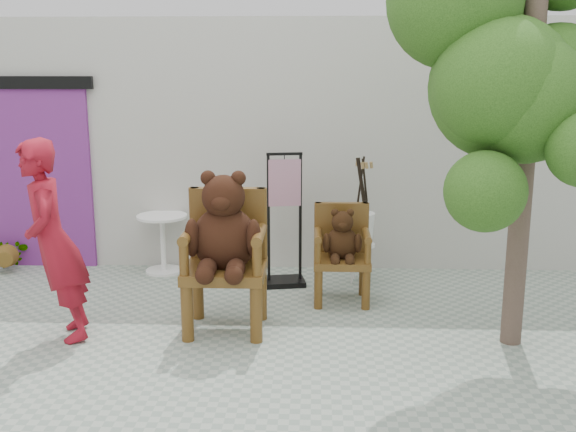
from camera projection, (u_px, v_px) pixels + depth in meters
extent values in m
plane|color=gray|center=(276.00, 355.00, 5.82)|extent=(60.00, 60.00, 0.00)
cube|color=#B6B4AB|center=(290.00, 142.00, 8.51)|extent=(9.00, 1.00, 3.00)
cube|color=#6F2776|center=(43.00, 178.00, 8.21)|extent=(1.20, 0.08, 2.20)
cube|color=black|center=(34.00, 83.00, 7.92)|extent=(1.40, 0.06, 0.15)
cylinder|color=#4C3010|center=(187.00, 313.00, 6.08)|extent=(0.11, 0.11, 0.53)
cylinder|color=#4C3010|center=(198.00, 293.00, 6.63)|extent=(0.11, 0.11, 0.53)
cylinder|color=#4C3010|center=(256.00, 314.00, 6.05)|extent=(0.11, 0.11, 0.53)
cylinder|color=#4C3010|center=(261.00, 294.00, 6.60)|extent=(0.11, 0.11, 0.53)
cube|color=#4C3010|center=(225.00, 271.00, 6.27)|extent=(0.75, 0.69, 0.10)
cube|color=#4C3010|center=(228.00, 223.00, 6.47)|extent=(0.71, 0.10, 0.69)
cylinder|color=#4C3010|center=(195.00, 223.00, 6.48)|extent=(0.10, 0.10, 0.69)
cylinder|color=#4C3010|center=(184.00, 258.00, 5.96)|extent=(0.09, 0.09, 0.31)
cylinder|color=#4C3010|center=(189.00, 233.00, 6.20)|extent=(0.10, 0.65, 0.10)
cylinder|color=#4C3010|center=(262.00, 223.00, 6.46)|extent=(0.10, 0.10, 0.69)
cylinder|color=#4C3010|center=(257.00, 259.00, 5.94)|extent=(0.09, 0.09, 0.31)
cylinder|color=#4C3010|center=(259.00, 234.00, 6.18)|extent=(0.10, 0.65, 0.10)
ellipsoid|color=black|center=(225.00, 239.00, 6.23)|extent=(0.59, 0.50, 0.62)
sphere|color=black|center=(223.00, 196.00, 6.11)|extent=(0.40, 0.40, 0.40)
ellipsoid|color=black|center=(221.00, 203.00, 5.97)|extent=(0.18, 0.14, 0.14)
sphere|color=black|center=(208.00, 178.00, 6.09)|extent=(0.14, 0.14, 0.14)
sphere|color=black|center=(238.00, 178.00, 6.08)|extent=(0.14, 0.14, 0.14)
ellipsoid|color=black|center=(192.00, 238.00, 6.11)|extent=(0.14, 0.20, 0.36)
ellipsoid|color=black|center=(207.00, 268.00, 6.02)|extent=(0.17, 0.35, 0.17)
sphere|color=black|center=(205.00, 275.00, 5.89)|extent=(0.17, 0.17, 0.17)
ellipsoid|color=black|center=(254.00, 238.00, 6.09)|extent=(0.14, 0.20, 0.36)
ellipsoid|color=black|center=(236.00, 269.00, 6.01)|extent=(0.17, 0.35, 0.17)
sphere|color=black|center=(234.00, 276.00, 5.88)|extent=(0.17, 0.17, 0.17)
cylinder|color=#4C3010|center=(318.00, 289.00, 6.90)|extent=(0.09, 0.09, 0.41)
cylinder|color=#4C3010|center=(318.00, 276.00, 7.33)|extent=(0.09, 0.09, 0.41)
cylinder|color=#4C3010|center=(366.00, 290.00, 6.88)|extent=(0.09, 0.09, 0.41)
cylinder|color=#4C3010|center=(363.00, 277.00, 7.31)|extent=(0.09, 0.09, 0.41)
cube|color=#4C3010|center=(342.00, 261.00, 7.05)|extent=(0.59, 0.54, 0.08)
cube|color=#4C3010|center=(341.00, 227.00, 7.21)|extent=(0.56, 0.08, 0.54)
cylinder|color=#4C3010|center=(318.00, 227.00, 7.22)|extent=(0.08, 0.08, 0.54)
cylinder|color=#4C3010|center=(318.00, 251.00, 6.81)|extent=(0.07, 0.07, 0.24)
cylinder|color=#4C3010|center=(318.00, 234.00, 7.00)|extent=(0.08, 0.51, 0.08)
cylinder|color=#4C3010|center=(365.00, 227.00, 7.20)|extent=(0.08, 0.08, 0.54)
cylinder|color=#4C3010|center=(368.00, 252.00, 6.79)|extent=(0.07, 0.07, 0.24)
cylinder|color=#4C3010|center=(367.00, 235.00, 6.98)|extent=(0.08, 0.51, 0.08)
ellipsoid|color=black|center=(342.00, 244.00, 7.02)|extent=(0.34, 0.29, 0.36)
sphere|color=black|center=(342.00, 222.00, 6.95)|extent=(0.23, 0.23, 0.23)
ellipsoid|color=black|center=(343.00, 226.00, 6.87)|extent=(0.10, 0.08, 0.08)
sphere|color=black|center=(335.00, 213.00, 6.94)|extent=(0.08, 0.08, 0.08)
sphere|color=black|center=(350.00, 213.00, 6.93)|extent=(0.08, 0.08, 0.08)
ellipsoid|color=black|center=(327.00, 243.00, 6.95)|extent=(0.08, 0.11, 0.20)
ellipsoid|color=black|center=(335.00, 258.00, 6.90)|extent=(0.10, 0.20, 0.10)
sphere|color=black|center=(335.00, 262.00, 6.82)|extent=(0.10, 0.10, 0.10)
ellipsoid|color=black|center=(358.00, 243.00, 6.94)|extent=(0.08, 0.11, 0.20)
ellipsoid|color=black|center=(350.00, 259.00, 6.89)|extent=(0.10, 0.20, 0.10)
sphere|color=black|center=(350.00, 262.00, 6.82)|extent=(0.10, 0.10, 0.10)
imported|color=maroon|center=(54.00, 242.00, 5.99)|extent=(0.65, 0.78, 1.83)
cylinder|color=white|center=(162.00, 216.00, 8.02)|extent=(0.60, 0.60, 0.03)
cylinder|color=white|center=(163.00, 244.00, 8.09)|extent=(0.06, 0.06, 0.68)
cylinder|color=white|center=(164.00, 271.00, 8.17)|extent=(0.44, 0.44, 0.03)
cube|color=black|center=(269.00, 221.00, 7.52)|extent=(0.03, 0.03, 1.50)
cube|color=black|center=(300.00, 220.00, 7.57)|extent=(0.03, 0.03, 1.50)
cube|color=black|center=(284.00, 154.00, 7.38)|extent=(0.40, 0.10, 0.03)
cube|color=black|center=(285.00, 282.00, 7.71)|extent=(0.51, 0.43, 0.06)
cube|color=#B57D96|center=(285.00, 183.00, 7.44)|extent=(0.36, 0.10, 0.52)
cylinder|color=black|center=(284.00, 157.00, 7.39)|extent=(0.01, 0.01, 0.08)
cylinder|color=white|center=(361.00, 245.00, 7.70)|extent=(0.32, 0.32, 0.03)
cylinder|color=white|center=(367.00, 261.00, 7.83)|extent=(0.03, 0.03, 0.44)
cylinder|color=white|center=(353.00, 261.00, 7.84)|extent=(0.03, 0.03, 0.44)
cylinder|color=white|center=(354.00, 265.00, 7.67)|extent=(0.03, 0.03, 0.44)
cylinder|color=white|center=(368.00, 266.00, 7.67)|extent=(0.03, 0.03, 0.44)
cylinder|color=black|center=(359.00, 192.00, 7.61)|extent=(0.12, 0.10, 0.80)
cylinder|color=olive|center=(357.00, 163.00, 7.57)|extent=(0.04, 0.04, 0.08)
cylinder|color=black|center=(362.00, 193.00, 7.52)|extent=(0.16, 0.03, 0.79)
cylinder|color=olive|center=(363.00, 165.00, 7.40)|extent=(0.05, 0.04, 0.08)
cylinder|color=black|center=(362.00, 193.00, 7.52)|extent=(0.16, 0.04, 0.79)
cylinder|color=olive|center=(363.00, 165.00, 7.40)|extent=(0.05, 0.04, 0.08)
cylinder|color=black|center=(366.00, 193.00, 7.54)|extent=(0.13, 0.15, 0.79)
cylinder|color=olive|center=(371.00, 165.00, 7.43)|extent=(0.05, 0.05, 0.08)
cylinder|color=black|center=(364.00, 193.00, 7.52)|extent=(0.17, 0.07, 0.79)
cylinder|color=olive|center=(367.00, 165.00, 7.39)|extent=(0.05, 0.04, 0.08)
cylinder|color=black|center=(363.00, 193.00, 7.52)|extent=(0.12, 0.03, 0.80)
cylinder|color=olive|center=(363.00, 165.00, 7.41)|extent=(0.04, 0.04, 0.07)
cylinder|color=#433128|center=(524.00, 166.00, 5.76)|extent=(0.18, 0.18, 3.22)
sphere|color=#1C3F11|center=(524.00, 100.00, 5.40)|extent=(1.03, 1.03, 1.03)
sphere|color=#1C3F11|center=(501.00, 88.00, 5.52)|extent=(1.19, 1.19, 1.19)
sphere|color=#1C3F11|center=(454.00, 1.00, 5.54)|extent=(1.12, 1.12, 1.12)
sphere|color=#1C3F11|center=(498.00, 84.00, 5.36)|extent=(1.05, 1.05, 1.05)
sphere|color=#1C3F11|center=(556.00, 76.00, 5.69)|extent=(0.88, 0.88, 0.88)
sphere|color=#1C3F11|center=(501.00, 50.00, 5.98)|extent=(0.83, 0.83, 0.83)
sphere|color=#1C3F11|center=(485.00, 191.00, 5.24)|extent=(0.64, 0.64, 0.64)
imported|color=#1C3F11|center=(9.00, 251.00, 8.19)|extent=(0.52, 0.48, 0.48)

